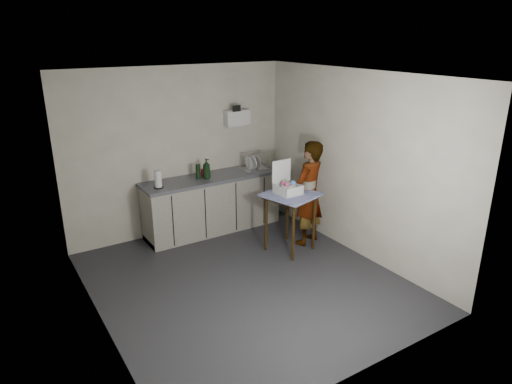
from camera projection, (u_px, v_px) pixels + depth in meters
ground at (246, 281)px, 5.90m from camera, size 4.00×4.00×0.00m
wall_back at (179, 152)px, 7.06m from camera, size 3.60×0.02×2.60m
wall_right at (355, 165)px, 6.38m from camera, size 0.02×4.00×2.60m
wall_left at (93, 217)px, 4.57m from camera, size 0.02×4.00×2.60m
ceiling at (244, 76)px, 5.04m from camera, size 3.60×4.00×0.01m
kitchen_counter at (213, 205)px, 7.32m from camera, size 2.24×0.62×0.91m
wall_shelf at (237, 118)px, 7.36m from camera, size 0.42×0.18×0.37m
side_table at (291, 201)px, 6.53m from camera, size 0.83×0.83×0.87m
standing_man at (309, 193)px, 6.76m from camera, size 0.67×0.55×1.59m
soap_bottle at (206, 169)px, 7.00m from camera, size 0.16×0.16×0.32m
soda_can at (203, 173)px, 7.13m from camera, size 0.07×0.07×0.12m
dark_bottle at (198, 171)px, 7.01m from camera, size 0.07×0.07×0.23m
paper_towel at (158, 180)px, 6.59m from camera, size 0.15×0.15×0.26m
dish_rack at (253, 166)px, 7.49m from camera, size 0.41×0.31×0.29m
bakery_box at (287, 186)px, 6.49m from camera, size 0.33×0.35×0.45m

